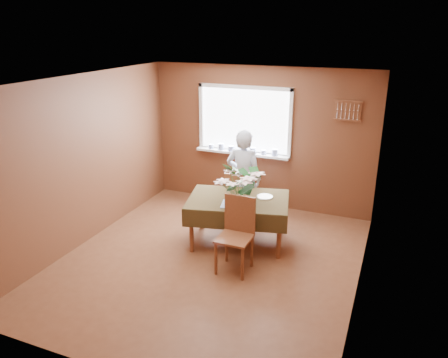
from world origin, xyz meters
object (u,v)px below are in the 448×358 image
at_px(chair_far, 237,195).
at_px(flower_bouquet, 239,184).
at_px(dining_table, 238,204).
at_px(chair_near, 237,231).
at_px(seated_woman, 243,178).

distance_m(chair_far, flower_bouquet, 1.10).
xyz_separation_m(dining_table, chair_near, (0.24, -0.69, -0.08)).
distance_m(chair_near, flower_bouquet, 0.69).
distance_m(chair_far, chair_near, 1.44).
bearing_deg(chair_near, chair_far, 110.72).
bearing_deg(seated_woman, chair_far, 1.39).
bearing_deg(flower_bouquet, seated_woman, 106.13).
bearing_deg(chair_far, flower_bouquet, 109.14).
distance_m(dining_table, chair_near, 0.74).
distance_m(dining_table, flower_bouquet, 0.47).
relative_size(chair_far, flower_bouquet, 1.55).
relative_size(seated_woman, flower_bouquet, 2.82).
relative_size(chair_far, seated_woman, 0.55).
relative_size(chair_far, chair_near, 0.87).
bearing_deg(dining_table, flower_bouquet, -79.70).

